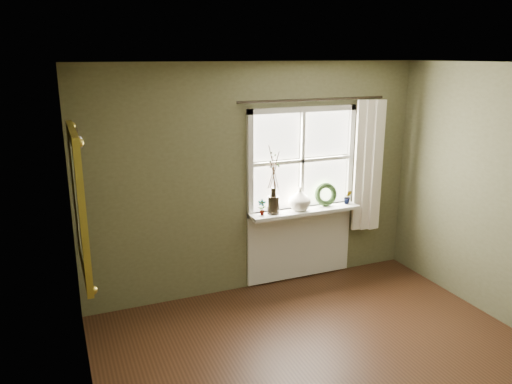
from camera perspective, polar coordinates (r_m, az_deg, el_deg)
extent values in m
plane|color=silver|center=(3.51, 14.94, 13.84)|extent=(4.50, 4.50, 0.00)
cube|color=brown|center=(5.69, -0.04, 1.53)|extent=(4.00, 0.10, 2.60)
cube|color=brown|center=(3.12, -19.41, -11.53)|extent=(0.10, 4.50, 2.60)
cube|color=silver|center=(5.95, 5.16, -1.99)|extent=(1.36, 0.06, 0.06)
cube|color=silver|center=(5.71, 5.44, 9.37)|extent=(1.36, 0.06, 0.06)
cube|color=silver|center=(5.54, -0.68, 3.06)|extent=(0.06, 0.06, 1.24)
cube|color=silver|center=(6.13, 10.69, 4.01)|extent=(0.06, 0.06, 1.24)
cube|color=silver|center=(5.81, 5.30, 3.57)|extent=(1.24, 0.05, 0.04)
cube|color=silver|center=(5.81, 5.30, 3.57)|extent=(0.04, 0.05, 1.12)
cube|color=white|center=(5.63, 2.30, 6.31)|extent=(0.59, 0.01, 0.53)
cube|color=white|center=(5.93, 8.05, 6.64)|extent=(0.59, 0.01, 0.53)
cube|color=white|center=(5.75, 2.24, 0.50)|extent=(0.59, 0.01, 0.53)
cube|color=white|center=(6.05, 7.84, 1.11)|extent=(0.59, 0.01, 0.53)
cube|color=silver|center=(5.87, 5.61, -2.17)|extent=(1.36, 0.26, 0.04)
cube|color=silver|center=(6.10, 5.02, -5.82)|extent=(1.36, 0.04, 0.88)
cylinder|color=black|center=(5.66, 1.99, -1.48)|extent=(0.15, 0.15, 0.20)
imported|color=silver|center=(5.79, 5.03, -0.79)|extent=(0.27, 0.27, 0.27)
torus|color=#273F1C|center=(6.00, 7.95, -0.55)|extent=(0.30, 0.15, 0.29)
imported|color=#273F1C|center=(5.61, 0.68, -1.75)|extent=(0.11, 0.10, 0.18)
imported|color=#273F1C|center=(6.12, 10.43, -0.57)|extent=(0.12, 0.11, 0.17)
cube|color=white|center=(6.19, 12.57, 2.92)|extent=(0.36, 0.12, 1.59)
cylinder|color=black|center=(5.71, 6.61, 10.44)|extent=(1.84, 0.03, 0.03)
cube|color=white|center=(4.21, -19.72, -1.21)|extent=(0.02, 0.83, 1.02)
cube|color=#AD9433|center=(4.09, -20.29, 6.29)|extent=(0.05, 1.01, 0.09)
cube|color=#AD9433|center=(4.39, -18.93, -8.16)|extent=(0.05, 1.01, 0.09)
cube|color=#AD9433|center=(3.77, -19.15, -3.05)|extent=(0.05, 0.09, 1.02)
cube|color=#AD9433|center=(4.65, -19.94, 0.31)|extent=(0.05, 0.09, 1.02)
sphere|color=silver|center=(4.08, -19.49, 5.51)|extent=(0.04, 0.04, 0.04)
sphere|color=silver|center=(4.11, -19.47, 5.03)|extent=(0.04, 0.04, 0.04)
sphere|color=silver|center=(4.13, -19.55, 5.78)|extent=(0.04, 0.04, 0.04)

